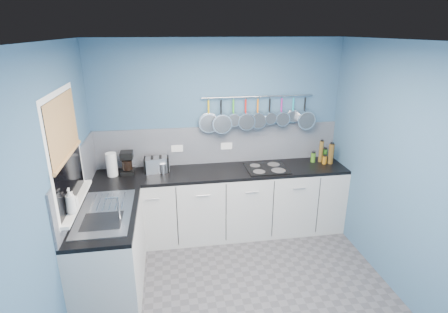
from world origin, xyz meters
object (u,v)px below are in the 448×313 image
object	(u,v)px
toaster	(157,165)
canister	(163,168)
paper_towel	(112,165)
soap_bottle_b	(73,201)
hob	(267,168)
soap_bottle_a	(70,201)
coffee_maker	(127,163)

from	to	relation	value
toaster	canister	world-z (taller)	toaster
paper_towel	toaster	bearing A→B (deg)	5.60
soap_bottle_b	toaster	bearing A→B (deg)	58.64
soap_bottle_b	paper_towel	bearing A→B (deg)	80.81
paper_towel	toaster	distance (m)	0.54
hob	soap_bottle_b	bearing A→B (deg)	-153.75
soap_bottle_b	paper_towel	xyz separation A→B (m)	(0.18, 1.12, -0.09)
soap_bottle_b	hob	distance (m)	2.35
paper_towel	toaster	size ratio (longest dim) A/B	1.01
toaster	hob	distance (m)	1.39
soap_bottle_b	toaster	world-z (taller)	soap_bottle_b
soap_bottle_a	paper_towel	xyz separation A→B (m)	(0.18, 1.19, -0.12)
coffee_maker	toaster	distance (m)	0.36
soap_bottle_a	paper_towel	distance (m)	1.21
hob	paper_towel	bearing A→B (deg)	177.51
paper_towel	hob	size ratio (longest dim) A/B	0.56
coffee_maker	canister	distance (m)	0.44
toaster	canister	size ratio (longest dim) A/B	2.31
soap_bottle_a	hob	bearing A→B (deg)	27.87
paper_towel	canister	bearing A→B (deg)	-0.62
toaster	canister	bearing A→B (deg)	-48.54
soap_bottle_a	toaster	bearing A→B (deg)	60.19
soap_bottle_a	canister	distance (m)	1.44
coffee_maker	hob	bearing A→B (deg)	-3.52
coffee_maker	hob	size ratio (longest dim) A/B	0.55
paper_towel	hob	world-z (taller)	paper_towel
toaster	hob	world-z (taller)	toaster
canister	soap_bottle_b	bearing A→B (deg)	-125.34
soap_bottle_a	soap_bottle_b	bearing A→B (deg)	90.00
toaster	hob	xyz separation A→B (m)	(1.39, -0.14, -0.09)
coffee_maker	canister	size ratio (longest dim) A/B	2.29
soap_bottle_b	canister	size ratio (longest dim) A/B	1.39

